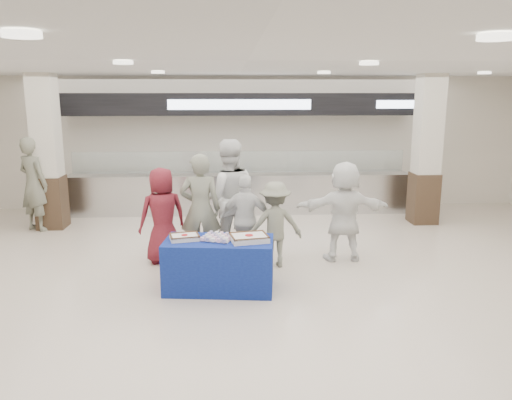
{
  "coord_description": "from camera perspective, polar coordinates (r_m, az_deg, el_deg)",
  "views": [
    {
      "loc": [
        -0.23,
        -6.28,
        2.82
      ],
      "look_at": [
        0.19,
        1.6,
        1.11
      ],
      "focal_mm": 35.0,
      "sensor_mm": 36.0,
      "label": 1
    }
  ],
  "objects": [
    {
      "name": "ground",
      "position": [
        6.89,
        -0.87,
        -11.94
      ],
      "size": [
        14.0,
        14.0,
        0.0
      ],
      "primitive_type": "plane",
      "color": "beige",
      "rests_on": "ground"
    },
    {
      "name": "serving_line",
      "position": [
        11.8,
        -1.86,
        4.12
      ],
      "size": [
        8.7,
        0.85,
        2.8
      ],
      "color": "silver",
      "rests_on": "ground"
    },
    {
      "name": "column_left",
      "position": [
        11.22,
        -22.71,
        4.67
      ],
      "size": [
        0.55,
        0.55,
        3.2
      ],
      "color": "#332317",
      "rests_on": "ground"
    },
    {
      "name": "column_right",
      "position": [
        11.38,
        18.91,
        5.05
      ],
      "size": [
        0.55,
        0.55,
        3.2
      ],
      "color": "#332317",
      "rests_on": "ground"
    },
    {
      "name": "display_table",
      "position": [
        7.3,
        -4.24,
        -7.39
      ],
      "size": [
        1.62,
        0.94,
        0.75
      ],
      "primitive_type": "cube",
      "rotation": [
        0.0,
        0.0,
        -0.1
      ],
      "color": "navy",
      "rests_on": "ground"
    },
    {
      "name": "sheet_cake_left",
      "position": [
        7.24,
        -8.17,
        -4.16
      ],
      "size": [
        0.47,
        0.4,
        0.09
      ],
      "color": "silver",
      "rests_on": "display_table"
    },
    {
      "name": "sheet_cake_right",
      "position": [
        7.1,
        -0.8,
        -4.29
      ],
      "size": [
        0.58,
        0.49,
        0.1
      ],
      "color": "silver",
      "rests_on": "display_table"
    },
    {
      "name": "cupcake_tray",
      "position": [
        7.19,
        -4.42,
        -4.27
      ],
      "size": [
        0.5,
        0.44,
        0.07
      ],
      "color": "#BCBCC1",
      "rests_on": "display_table"
    },
    {
      "name": "civilian_maroon",
      "position": [
        8.48,
        -10.64,
        -1.73
      ],
      "size": [
        0.93,
        0.77,
        1.62
      ],
      "primitive_type": "imported",
      "rotation": [
        0.0,
        0.0,
        3.53
      ],
      "color": "maroon",
      "rests_on": "ground"
    },
    {
      "name": "soldier_a",
      "position": [
        8.29,
        -6.37,
        -1.06
      ],
      "size": [
        0.68,
        0.45,
        1.85
      ],
      "primitive_type": "imported",
      "rotation": [
        0.0,
        0.0,
        3.15
      ],
      "color": "slate",
      "rests_on": "ground"
    },
    {
      "name": "chef_tall",
      "position": [
        8.64,
        -3.22,
        0.19
      ],
      "size": [
        1.09,
        0.9,
        2.05
      ],
      "primitive_type": "imported",
      "rotation": [
        0.0,
        0.0,
        3.28
      ],
      "color": "white",
      "rests_on": "ground"
    },
    {
      "name": "chef_short",
      "position": [
        8.23,
        -1.13,
        -2.3
      ],
      "size": [
        0.94,
        0.51,
        1.51
      ],
      "primitive_type": "imported",
      "rotation": [
        0.0,
        0.0,
        2.98
      ],
      "color": "white",
      "rests_on": "ground"
    },
    {
      "name": "soldier_b",
      "position": [
        8.15,
        2.16,
        -2.81
      ],
      "size": [
        0.96,
        0.61,
        1.41
      ],
      "primitive_type": "imported",
      "rotation": [
        0.0,
        0.0,
        3.23
      ],
      "color": "slate",
      "rests_on": "ground"
    },
    {
      "name": "civilian_white",
      "position": [
        8.55,
        10.02,
        -1.26
      ],
      "size": [
        1.59,
        0.51,
        1.71
      ],
      "primitive_type": "imported",
      "rotation": [
        0.0,
        0.0,
        3.14
      ],
      "color": "white",
      "rests_on": "ground"
    },
    {
      "name": "soldier_bg",
      "position": [
        11.22,
        -24.07,
        1.68
      ],
      "size": [
        0.85,
        0.77,
        1.95
      ],
      "primitive_type": "imported",
      "rotation": [
        0.0,
        0.0,
        2.6
      ],
      "color": "slate",
      "rests_on": "ground"
    }
  ]
}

